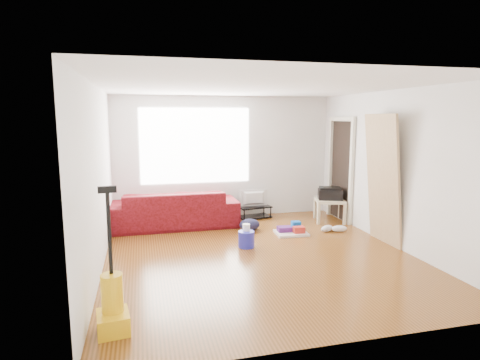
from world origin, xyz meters
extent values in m
cube|color=#56300F|center=(0.00, 0.00, 0.00)|extent=(4.50, 5.00, 0.01)
cube|color=white|center=(0.00, 0.00, 2.50)|extent=(4.50, 5.00, 0.01)
cube|color=silver|center=(0.00, 2.50, 1.25)|extent=(4.50, 0.01, 2.50)
cube|color=silver|center=(0.00, -2.50, 1.25)|extent=(4.50, 0.01, 2.50)
cube|color=silver|center=(-2.25, 0.00, 1.25)|extent=(0.01, 5.00, 2.50)
cube|color=silver|center=(2.25, 0.00, 1.25)|extent=(0.01, 5.00, 2.50)
cube|color=white|center=(-0.60, 2.48, 1.50)|extent=(2.20, 0.01, 1.50)
cube|color=silver|center=(2.21, 1.25, 1.00)|extent=(0.06, 0.08, 2.00)
cube|color=silver|center=(2.21, 2.15, 1.00)|extent=(0.06, 0.08, 2.00)
cube|color=silver|center=(2.21, 1.70, 2.04)|extent=(0.06, 0.98, 0.08)
cube|color=black|center=(2.24, 1.70, 1.00)|extent=(0.01, 0.86, 1.98)
imported|color=#310601|center=(-1.11, 1.95, 0.00)|extent=(2.42, 0.95, 0.71)
cube|color=black|center=(0.57, 2.22, 0.03)|extent=(0.71, 0.47, 0.02)
cube|color=black|center=(0.57, 2.22, 0.23)|extent=(0.71, 0.47, 0.02)
cylinder|color=black|center=(0.30, 2.02, 0.12)|extent=(0.02, 0.02, 0.25)
cylinder|color=black|center=(0.25, 2.33, 0.12)|extent=(0.02, 0.02, 0.25)
cylinder|color=black|center=(0.88, 2.11, 0.12)|extent=(0.02, 0.02, 0.25)
cylinder|color=black|center=(0.84, 2.42, 0.12)|extent=(0.02, 0.02, 0.25)
imported|color=black|center=(0.57, 2.22, 0.41)|extent=(0.59, 0.08, 0.34)
cube|color=beige|center=(1.95, 1.59, 0.43)|extent=(0.69, 0.69, 0.05)
cube|color=beige|center=(1.64, 1.42, 0.20)|extent=(0.05, 0.05, 0.40)
cube|color=beige|center=(1.78, 1.90, 0.20)|extent=(0.05, 0.05, 0.40)
cube|color=beige|center=(2.12, 1.27, 0.20)|extent=(0.05, 0.05, 0.40)
cube|color=beige|center=(2.26, 1.75, 0.20)|extent=(0.05, 0.05, 0.40)
cube|color=black|center=(1.95, 1.59, 0.55)|extent=(0.56, 0.49, 0.20)
cube|color=black|center=(1.95, 1.59, 0.67)|extent=(0.50, 0.43, 0.04)
cylinder|color=#2225AF|center=(-0.08, 0.42, 0.00)|extent=(0.28, 0.28, 0.26)
cylinder|color=white|center=(-0.08, 0.45, 0.18)|extent=(0.12, 0.12, 0.11)
cube|color=beige|center=(0.88, 0.92, 0.02)|extent=(0.57, 0.47, 0.04)
cube|color=red|center=(0.99, 0.83, 0.10)|extent=(0.20, 0.14, 0.11)
cube|color=#491B68|center=(0.77, 0.97, 0.09)|extent=(0.25, 0.19, 0.09)
cube|color=#0A52B5|center=(1.01, 1.03, 0.12)|extent=(0.16, 0.14, 0.15)
ellipsoid|color=black|center=(0.22, 1.33, 0.00)|extent=(0.46, 0.41, 0.22)
ellipsoid|color=silver|center=(1.57, 0.91, 0.06)|extent=(0.32, 0.24, 0.12)
ellipsoid|color=silver|center=(1.78, 0.85, 0.06)|extent=(0.31, 0.17, 0.12)
cube|color=#EBB111|center=(-2.00, -1.77, 0.10)|extent=(0.34, 0.38, 0.19)
cylinder|color=#EBB111|center=(-2.00, -1.72, 0.38)|extent=(0.21, 0.21, 0.37)
cylinder|color=black|center=(-2.00, -1.69, 0.96)|extent=(0.04, 0.04, 0.80)
cube|color=black|center=(-2.00, -1.69, 1.39)|extent=(0.17, 0.06, 0.06)
cube|color=#9C794F|center=(2.13, 0.10, 0.00)|extent=(0.27, 0.85, 2.12)
camera|label=1|loc=(-1.68, -5.59, 2.06)|focal=30.00mm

